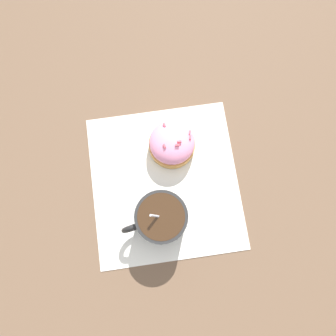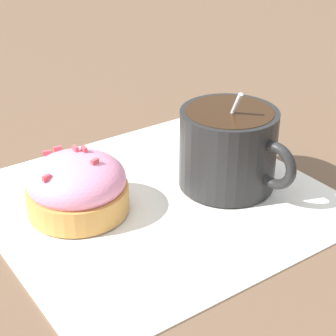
# 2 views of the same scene
# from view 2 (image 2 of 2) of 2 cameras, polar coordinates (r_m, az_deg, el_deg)

# --- Properties ---
(ground_plane) EXTENTS (3.00, 3.00, 0.00)m
(ground_plane) POSITION_cam_2_polar(r_m,az_deg,el_deg) (0.50, -1.09, -3.33)
(ground_plane) COLOR brown
(paper_napkin) EXTENTS (0.32, 0.31, 0.00)m
(paper_napkin) POSITION_cam_2_polar(r_m,az_deg,el_deg) (0.50, -1.10, -3.18)
(paper_napkin) COLOR white
(paper_napkin) RESTS_ON ground_plane
(coffee_cup) EXTENTS (0.09, 0.11, 0.09)m
(coffee_cup) POSITION_cam_2_polar(r_m,az_deg,el_deg) (0.50, 6.23, 2.30)
(coffee_cup) COLOR black
(coffee_cup) RESTS_ON paper_napkin
(frosted_pastry) EXTENTS (0.09, 0.09, 0.05)m
(frosted_pastry) POSITION_cam_2_polar(r_m,az_deg,el_deg) (0.48, -9.21, -1.84)
(frosted_pastry) COLOR #D19347
(frosted_pastry) RESTS_ON paper_napkin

